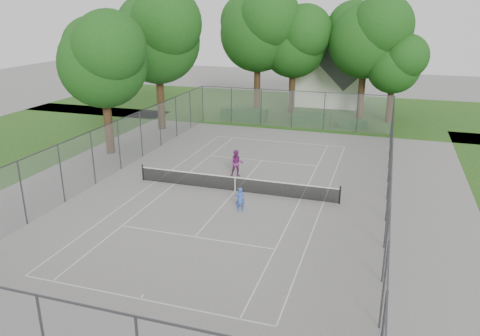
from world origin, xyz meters
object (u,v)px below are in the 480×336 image
(tennis_net, at_px, (235,184))
(house, at_px, (329,69))
(girl_player, at_px, (240,199))
(woman_player, at_px, (237,163))

(tennis_net, relative_size, house, 1.27)
(house, xyz_separation_m, girl_player, (-0.48, -32.43, -3.37))
(tennis_net, relative_size, woman_player, 6.98)
(house, distance_m, woman_player, 27.43)
(woman_player, bearing_deg, house, 65.71)
(tennis_net, xyz_separation_m, woman_player, (-0.74, 2.58, 0.41))
(woman_player, bearing_deg, tennis_net, -93.22)
(girl_player, distance_m, woman_player, 5.64)
(girl_player, bearing_deg, house, -103.16)
(tennis_net, height_order, house, house)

